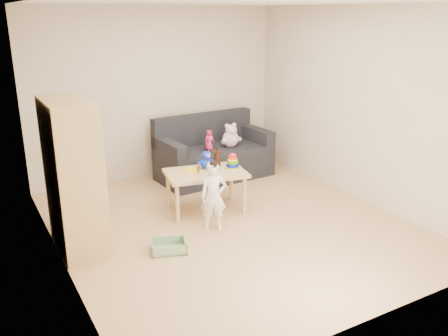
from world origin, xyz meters
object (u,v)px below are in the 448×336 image
sofa (214,162)px  toddler (214,197)px  wardrobe (73,176)px  play_table (206,191)px

sofa → toddler: bearing=-122.1°
wardrobe → sofa: size_ratio=0.95×
wardrobe → toddler: 1.61m
wardrobe → play_table: (1.70, 0.23, -0.56)m
wardrobe → toddler: bearing=-12.4°
wardrobe → toddler: (1.52, -0.33, -0.42)m
sofa → toddler: toddler is taller
sofa → play_table: size_ratio=1.71×
sofa → toddler: (-0.91, -1.66, 0.17)m
toddler → play_table: bearing=96.3°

